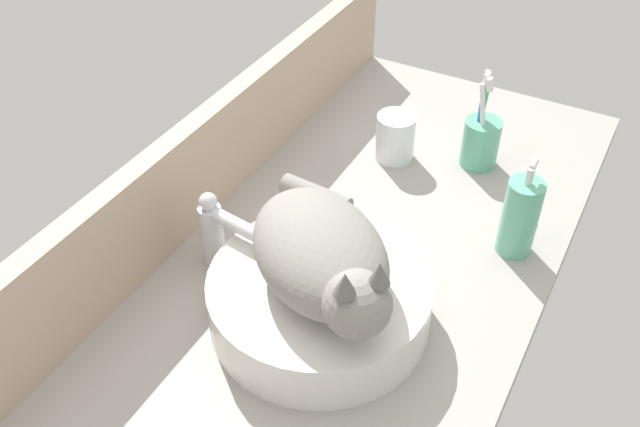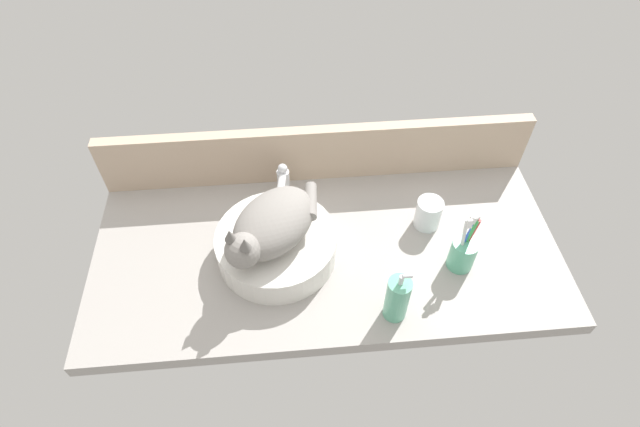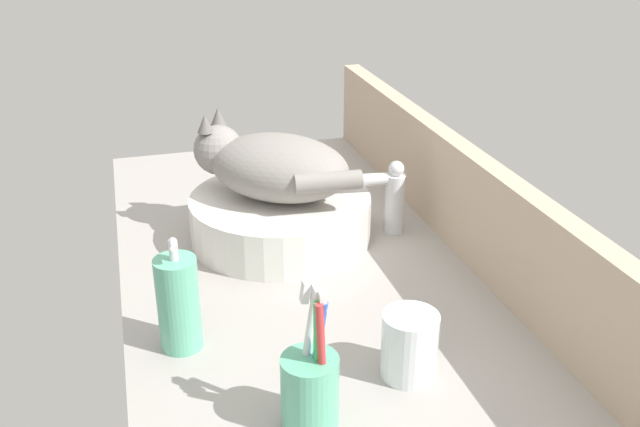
{
  "view_description": "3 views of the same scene",
  "coord_description": "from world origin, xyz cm",
  "px_view_note": "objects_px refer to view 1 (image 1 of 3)",
  "views": [
    {
      "loc": [
        -74.62,
        -34.75,
        79.21
      ],
      "look_at": [
        -2.98,
        4.19,
        10.18
      ],
      "focal_mm": 40.0,
      "sensor_mm": 36.0,
      "label": 1
    },
    {
      "loc": [
        -8.91,
        -81.51,
        109.67
      ],
      "look_at": [
        -1.42,
        3.72,
        9.75
      ],
      "focal_mm": 28.0,
      "sensor_mm": 36.0,
      "label": 2
    },
    {
      "loc": [
        98.0,
        -25.81,
        57.9
      ],
      "look_at": [
        -3.05,
        2.89,
        8.95
      ],
      "focal_mm": 40.0,
      "sensor_mm": 36.0,
      "label": 3
    }
  ],
  "objects_px": {
    "toothbrush_cup": "(481,140)",
    "faucet": "(217,229)",
    "soap_dispenser": "(520,217)",
    "cat": "(324,256)",
    "sink_basin": "(320,300)",
    "water_glass": "(395,140)"
  },
  "relations": [
    {
      "from": "faucet",
      "to": "toothbrush_cup",
      "type": "distance_m",
      "value": 0.53
    },
    {
      "from": "water_glass",
      "to": "cat",
      "type": "bearing_deg",
      "value": -169.32
    },
    {
      "from": "cat",
      "to": "toothbrush_cup",
      "type": "xyz_separation_m",
      "value": [
        0.49,
        -0.06,
        -0.08
      ]
    },
    {
      "from": "cat",
      "to": "faucet",
      "type": "relative_size",
      "value": 2.22
    },
    {
      "from": "toothbrush_cup",
      "to": "faucet",
      "type": "bearing_deg",
      "value": 149.41
    },
    {
      "from": "faucet",
      "to": "soap_dispenser",
      "type": "xyz_separation_m",
      "value": [
        0.25,
        -0.4,
        -0.0
      ]
    },
    {
      "from": "soap_dispenser",
      "to": "water_glass",
      "type": "bearing_deg",
      "value": 62.53
    },
    {
      "from": "sink_basin",
      "to": "cat",
      "type": "height_order",
      "value": "cat"
    },
    {
      "from": "soap_dispenser",
      "to": "faucet",
      "type": "bearing_deg",
      "value": 122.68
    },
    {
      "from": "sink_basin",
      "to": "water_glass",
      "type": "distance_m",
      "value": 0.43
    },
    {
      "from": "soap_dispenser",
      "to": "toothbrush_cup",
      "type": "distance_m",
      "value": 0.24
    },
    {
      "from": "soap_dispenser",
      "to": "cat",
      "type": "bearing_deg",
      "value": 146.29
    },
    {
      "from": "faucet",
      "to": "water_glass",
      "type": "bearing_deg",
      "value": -17.13
    },
    {
      "from": "faucet",
      "to": "soap_dispenser",
      "type": "bearing_deg",
      "value": -57.32
    },
    {
      "from": "sink_basin",
      "to": "cat",
      "type": "xyz_separation_m",
      "value": [
        -0.01,
        -0.01,
        0.1
      ]
    },
    {
      "from": "sink_basin",
      "to": "toothbrush_cup",
      "type": "height_order",
      "value": "toothbrush_cup"
    },
    {
      "from": "faucet",
      "to": "toothbrush_cup",
      "type": "bearing_deg",
      "value": -30.59
    },
    {
      "from": "soap_dispenser",
      "to": "toothbrush_cup",
      "type": "bearing_deg",
      "value": 33.12
    },
    {
      "from": "sink_basin",
      "to": "faucet",
      "type": "height_order",
      "value": "faucet"
    },
    {
      "from": "sink_basin",
      "to": "faucet",
      "type": "relative_size",
      "value": 2.34
    },
    {
      "from": "sink_basin",
      "to": "soap_dispenser",
      "type": "relative_size",
      "value": 1.9
    },
    {
      "from": "faucet",
      "to": "soap_dispenser",
      "type": "height_order",
      "value": "soap_dispenser"
    }
  ]
}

